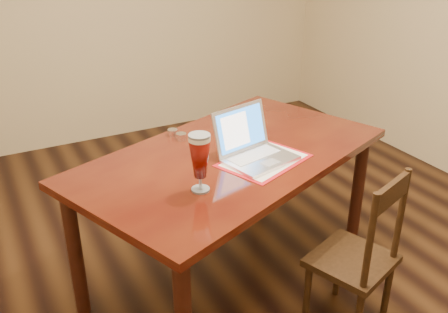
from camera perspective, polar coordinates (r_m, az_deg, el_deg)
ground at (r=3.19m, az=1.88°, el=-12.98°), size 5.00×5.00×0.00m
dining_table at (r=2.77m, az=0.80°, el=-1.37°), size 1.99×1.55×1.11m
dining_chair at (r=2.66m, az=15.07°, el=-11.15°), size 0.49×0.48×0.92m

